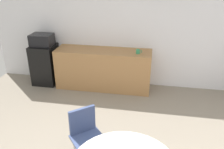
{
  "coord_description": "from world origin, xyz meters",
  "views": [
    {
      "loc": [
        0.73,
        -2.09,
        2.56
      ],
      "look_at": [
        0.13,
        1.33,
        0.95
      ],
      "focal_mm": 37.4,
      "sensor_mm": 36.0,
      "label": 1
    }
  ],
  "objects_px": {
    "mini_fridge": "(45,64)",
    "microwave": "(42,40)",
    "mug_white": "(138,51)",
    "chair_navy": "(85,131)"
  },
  "relations": [
    {
      "from": "microwave",
      "to": "chair_navy",
      "type": "relative_size",
      "value": 0.58
    },
    {
      "from": "mini_fridge",
      "to": "mug_white",
      "type": "relative_size",
      "value": 7.24
    },
    {
      "from": "microwave",
      "to": "chair_navy",
      "type": "distance_m",
      "value": 2.86
    },
    {
      "from": "mini_fridge",
      "to": "chair_navy",
      "type": "xyz_separation_m",
      "value": [
        1.64,
        -2.28,
        0.06
      ]
    },
    {
      "from": "mini_fridge",
      "to": "microwave",
      "type": "distance_m",
      "value": 0.6
    },
    {
      "from": "chair_navy",
      "to": "mug_white",
      "type": "height_order",
      "value": "mug_white"
    },
    {
      "from": "microwave",
      "to": "mug_white",
      "type": "distance_m",
      "value": 2.18
    },
    {
      "from": "chair_navy",
      "to": "mini_fridge",
      "type": "bearing_deg",
      "value": 125.73
    },
    {
      "from": "mini_fridge",
      "to": "microwave",
      "type": "height_order",
      "value": "microwave"
    },
    {
      "from": "mini_fridge",
      "to": "mug_white",
      "type": "bearing_deg",
      "value": -2.23
    }
  ]
}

